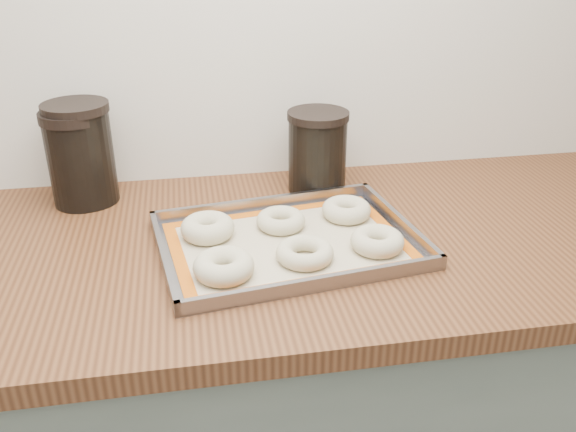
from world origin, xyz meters
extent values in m
cube|color=slate|center=(0.00, 1.68, 0.43)|extent=(3.00, 0.65, 0.86)
cube|color=brown|center=(0.00, 1.68, 0.88)|extent=(3.06, 0.68, 0.04)
cube|color=gray|center=(0.14, 1.64, 0.90)|extent=(0.50, 0.39, 0.00)
cube|color=gray|center=(0.12, 1.80, 0.91)|extent=(0.46, 0.07, 0.02)
cube|color=gray|center=(0.16, 1.48, 0.91)|extent=(0.46, 0.07, 0.02)
cube|color=gray|center=(-0.08, 1.61, 0.91)|extent=(0.06, 0.33, 0.02)
cube|color=gray|center=(0.36, 1.67, 0.91)|extent=(0.06, 0.33, 0.02)
cube|color=#C6B793|center=(0.14, 1.64, 0.90)|extent=(0.46, 0.35, 0.00)
cube|color=#C7580D|center=(0.12, 1.77, 0.91)|extent=(0.42, 0.08, 0.00)
cube|color=#C7580D|center=(0.16, 1.51, 0.91)|extent=(0.42, 0.08, 0.00)
cube|color=#C7580D|center=(-0.06, 1.61, 0.91)|extent=(0.06, 0.25, 0.00)
cube|color=#C7580D|center=(0.34, 1.67, 0.91)|extent=(0.06, 0.25, 0.00)
torus|color=beige|center=(0.02, 1.55, 0.92)|extent=(0.13, 0.13, 0.04)
torus|color=beige|center=(0.16, 1.58, 0.92)|extent=(0.11, 0.11, 0.03)
torus|color=beige|center=(0.29, 1.59, 0.92)|extent=(0.12, 0.12, 0.03)
torus|color=beige|center=(0.00, 1.69, 0.92)|extent=(0.12, 0.12, 0.04)
torus|color=beige|center=(0.14, 1.71, 0.92)|extent=(0.09, 0.09, 0.03)
torus|color=beige|center=(0.27, 1.73, 0.92)|extent=(0.11, 0.11, 0.03)
cylinder|color=black|center=(-0.24, 1.91, 1.00)|extent=(0.13, 0.13, 0.19)
cylinder|color=black|center=(-0.24, 1.91, 1.10)|extent=(0.13, 0.13, 0.02)
cylinder|color=black|center=(-0.25, 1.90, 0.99)|extent=(0.12, 0.12, 0.18)
cylinder|color=black|center=(-0.25, 1.90, 1.09)|extent=(0.13, 0.13, 0.02)
cylinder|color=black|center=(0.25, 1.88, 0.98)|extent=(0.12, 0.12, 0.16)
cylinder|color=black|center=(0.25, 1.88, 1.07)|extent=(0.13, 0.13, 0.02)
camera|label=1|loc=(-0.03, 0.68, 1.44)|focal=38.00mm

